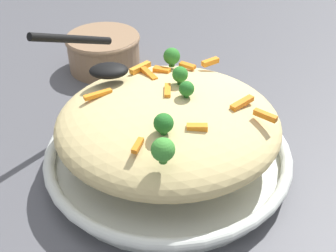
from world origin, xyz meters
TOP-DOWN VIEW (x-y plane):
  - ground_plane at (0.00, 0.00)m, footprint 2.40×2.40m
  - serving_bowl at (0.00, 0.00)m, footprint 0.36×0.36m
  - pasta_mound at (0.00, 0.00)m, footprint 0.31×0.30m
  - carrot_piece_0 at (-0.07, -0.11)m, footprint 0.03×0.02m
  - carrot_piece_1 at (0.04, 0.10)m, footprint 0.01×0.03m
  - carrot_piece_2 at (-0.10, 0.01)m, footprint 0.04×0.03m
  - carrot_piece_3 at (0.03, -0.07)m, footprint 0.03×0.04m
  - carrot_piece_4 at (-0.03, -0.10)m, footprint 0.03×0.02m
  - carrot_piece_5 at (-0.00, -0.01)m, footprint 0.01×0.03m
  - carrot_piece_6 at (0.04, -0.09)m, footprint 0.03×0.03m
  - carrot_piece_7 at (0.01, -0.08)m, footprint 0.03×0.02m
  - carrot_piece_8 at (0.10, -0.02)m, footprint 0.04×0.03m
  - carrot_piece_9 at (-0.12, 0.04)m, footprint 0.03×0.03m
  - carrot_piece_10 at (-0.03, 0.07)m, footprint 0.03×0.01m
  - broccoli_floret_0 at (0.01, 0.12)m, footprint 0.03×0.03m
  - broccoli_floret_1 at (-0.01, -0.10)m, footprint 0.03×0.03m
  - broccoli_floret_2 at (0.01, 0.07)m, footprint 0.02×0.02m
  - broccoli_floret_3 at (-0.02, 0.00)m, footprint 0.02×0.02m
  - broccoli_floret_4 at (-0.02, -0.04)m, footprint 0.02×0.02m
  - serving_spoon at (0.10, -0.08)m, footprint 0.13×0.13m
  - companion_bowl at (0.12, -0.31)m, footprint 0.15×0.15m

SIDE VIEW (x-z plane):
  - ground_plane at x=0.00m, z-range 0.00..0.00m
  - serving_bowl at x=0.00m, z-range 0.00..0.04m
  - companion_bowl at x=0.12m, z-range 0.00..0.08m
  - pasta_mound at x=0.00m, z-range 0.03..0.12m
  - carrot_piece_4 at x=-0.03m, z-range 0.11..0.12m
  - carrot_piece_1 at x=0.04m, z-range 0.11..0.12m
  - carrot_piece_8 at x=0.10m, z-range 0.11..0.12m
  - carrot_piece_2 at x=-0.10m, z-range 0.11..0.12m
  - carrot_piece_7 at x=0.01m, z-range 0.11..0.12m
  - carrot_piece_3 at x=0.03m, z-range 0.11..0.12m
  - carrot_piece_9 at x=-0.12m, z-range 0.11..0.12m
  - carrot_piece_6 at x=0.04m, z-range 0.11..0.12m
  - carrot_piece_0 at x=-0.07m, z-range 0.11..0.12m
  - carrot_piece_10 at x=-0.03m, z-range 0.11..0.12m
  - carrot_piece_5 at x=0.00m, z-range 0.12..0.12m
  - broccoli_floret_1 at x=-0.01m, z-range 0.11..0.14m
  - broccoli_floret_2 at x=0.01m, z-range 0.12..0.14m
  - broccoli_floret_0 at x=0.01m, z-range 0.11..0.14m
  - broccoli_floret_3 at x=-0.02m, z-range 0.12..0.14m
  - broccoli_floret_4 at x=-0.02m, z-range 0.12..0.15m
  - serving_spoon at x=0.10m, z-range 0.10..0.17m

